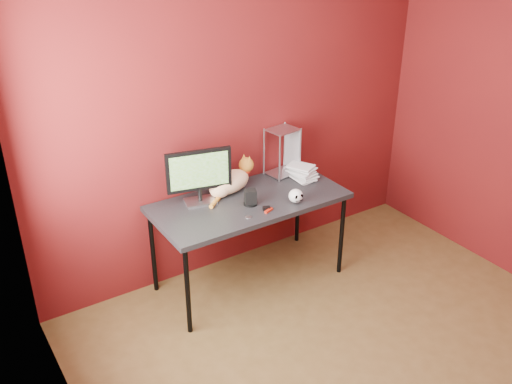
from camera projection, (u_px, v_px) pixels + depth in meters
room at (406, 177)px, 3.09m from camera, size 3.52×3.52×2.61m
desk at (249, 205)px, 4.39m from camera, size 1.50×0.70×0.75m
monitor at (199, 174)px, 4.22m from camera, size 0.49×0.21×0.43m
cat at (230, 182)px, 4.44m from camera, size 0.51×0.32×0.26m
skull_mug at (296, 196)px, 4.30m from camera, size 0.11×0.11×0.11m
speaker at (250, 198)px, 4.27m from camera, size 0.11×0.10×0.12m
book_stack at (298, 108)px, 4.39m from camera, size 0.23×0.25×1.24m
wire_rack at (282, 152)px, 4.69m from camera, size 0.26×0.22×0.40m
pocket_knife at (269, 210)px, 4.19m from camera, size 0.08×0.05×0.02m
black_gadget at (266, 208)px, 4.21m from camera, size 0.06×0.05×0.03m
washer at (248, 217)px, 4.12m from camera, size 0.05×0.05×0.00m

